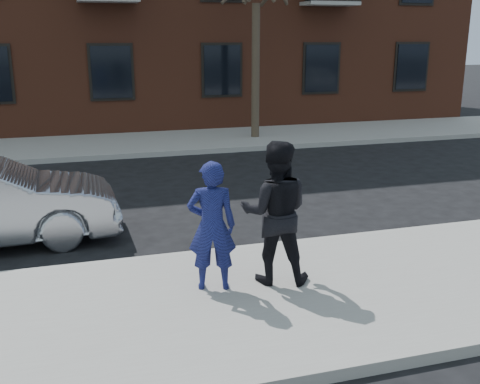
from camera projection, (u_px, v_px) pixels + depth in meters
name	position (u px, v px, depth m)	size (l,w,h in m)	color
ground	(187.00, 309.00, 7.23)	(100.00, 100.00, 0.00)	black
near_sidewalk	(190.00, 313.00, 6.98)	(50.00, 3.50, 0.15)	gray
near_curb	(167.00, 259.00, 8.64)	(50.00, 0.10, 0.15)	#999691
far_sidewalk	(116.00, 145.00, 17.60)	(50.00, 3.50, 0.15)	gray
far_curb	(121.00, 156.00, 15.93)	(50.00, 0.10, 0.15)	#999691
man_hoodie	(212.00, 226.00, 7.27)	(0.71, 0.57, 1.74)	navy
man_peacoat	(275.00, 213.00, 7.47)	(1.13, 1.00, 1.95)	black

